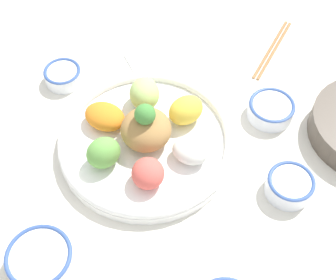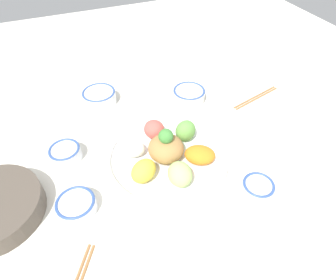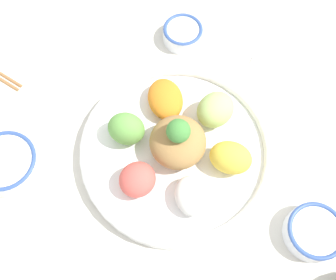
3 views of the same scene
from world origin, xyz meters
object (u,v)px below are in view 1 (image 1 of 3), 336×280
rice_bowl_plain (63,75)px  chopsticks_pair_far (273,49)px  sauce_bowl_dark (290,185)px  sauce_bowl_far (41,260)px  serving_spoon_main (127,55)px  sauce_bowl_red (271,109)px  salad_platter (146,137)px

rice_bowl_plain → chopsticks_pair_far: 0.48m
chopsticks_pair_far → sauce_bowl_dark: bearing=25.1°
rice_bowl_plain → sauce_bowl_far: sauce_bowl_far is taller
sauce_bowl_far → rice_bowl_plain: bearing=-0.9°
sauce_bowl_dark → serving_spoon_main: 0.48m
sauce_bowl_red → sauce_bowl_dark: bearing=180.0°
sauce_bowl_far → sauce_bowl_dark: bearing=-75.3°
sauce_bowl_red → sauce_bowl_dark: size_ratio=1.09×
sauce_bowl_red → sauce_bowl_far: sauce_bowl_far is taller
salad_platter → rice_bowl_plain: (0.18, 0.18, -0.01)m
salad_platter → rice_bowl_plain: 0.25m
sauce_bowl_red → chopsticks_pair_far: 0.20m
salad_platter → sauce_bowl_far: size_ratio=3.12×
chopsticks_pair_far → sauce_bowl_red: bearing=19.1°
salad_platter → sauce_bowl_far: 0.30m
salad_platter → sauce_bowl_far: salad_platter is taller
serving_spoon_main → chopsticks_pair_far: bearing=69.0°
sauce_bowl_dark → rice_bowl_plain: 0.53m
sauce_bowl_dark → sauce_bowl_far: bearing=104.7°
sauce_bowl_red → rice_bowl_plain: bearing=74.2°
sauce_bowl_far → serving_spoon_main: (0.49, -0.15, -0.02)m
sauce_bowl_dark → chopsticks_pair_far: (0.37, -0.04, -0.02)m
salad_platter → sauce_bowl_dark: (-0.12, -0.26, -0.00)m
rice_bowl_plain → sauce_bowl_far: bearing=179.1°
salad_platter → sauce_bowl_red: size_ratio=3.66×
sauce_bowl_red → chopsticks_pair_far: size_ratio=0.50×
salad_platter → chopsticks_pair_far: (0.25, -0.30, -0.02)m
chopsticks_pair_far → serving_spoon_main: size_ratio=1.39×
rice_bowl_plain → sauce_bowl_dark: bearing=-125.0°
rice_bowl_plain → chopsticks_pair_far: (0.07, -0.48, -0.02)m
sauce_bowl_red → sauce_bowl_dark: 0.18m
sauce_bowl_red → serving_spoon_main: (0.19, 0.30, -0.02)m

